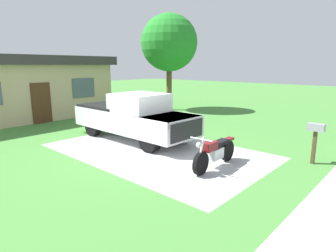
% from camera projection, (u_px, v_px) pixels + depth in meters
% --- Properties ---
extents(ground_plane, '(80.00, 80.00, 0.00)m').
position_uv_depth(ground_plane, '(156.00, 151.00, 10.11)').
color(ground_plane, '#458238').
extents(driveway_pad, '(4.76, 7.70, 0.01)m').
position_uv_depth(driveway_pad, '(156.00, 151.00, 10.11)').
color(driveway_pad, '#B6B6B6').
rests_on(driveway_pad, ground).
extents(motorcycle, '(2.21, 0.70, 1.09)m').
position_uv_depth(motorcycle, '(215.00, 152.00, 8.40)').
color(motorcycle, black).
rests_on(motorcycle, ground).
extents(pickup_truck, '(2.05, 5.65, 1.90)m').
position_uv_depth(pickup_truck, '(133.00, 116.00, 11.60)').
color(pickup_truck, black).
rests_on(pickup_truck, ground).
extents(mailbox, '(0.26, 0.48, 1.26)m').
position_uv_depth(mailbox, '(316.00, 133.00, 8.63)').
color(mailbox, '#4C3823').
rests_on(mailbox, ground).
extents(shade_tree, '(3.70, 3.70, 6.27)m').
position_uv_depth(shade_tree, '(169.00, 43.00, 18.59)').
color(shade_tree, brown).
rests_on(shade_tree, ground).
extents(neighbor_house, '(9.60, 5.60, 3.50)m').
position_uv_depth(neighbor_house, '(20.00, 86.00, 16.33)').
color(neighbor_house, tan).
rests_on(neighbor_house, ground).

